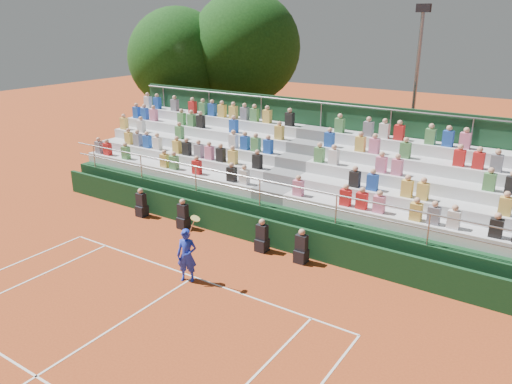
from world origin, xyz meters
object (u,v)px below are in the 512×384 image
Objects in this scene: tennis_player at (187,255)px; floodlight_mast at (416,86)px; tree_east at (245,48)px; tree_west at (178,59)px.

tennis_player is 0.27× the size of floodlight_mast.
tennis_player is at bearing -61.69° from tree_east.
floodlight_mast is at bearing 77.79° from tennis_player.
tennis_player is 16.86m from tree_west.
tree_west reaches higher than tennis_player.
floodlight_mast reaches higher than tennis_player.
tree_east reaches higher than floodlight_mast.
tree_west is 0.91× the size of tree_east.
tennis_player is at bearing -102.21° from floodlight_mast.
tree_west reaches higher than floodlight_mast.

